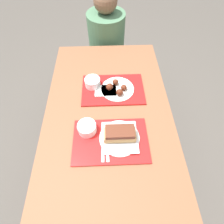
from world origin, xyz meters
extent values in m
plane|color=#4C4742|center=(0.00, 0.00, 0.00)|extent=(12.00, 12.00, 0.00)
cube|color=brown|center=(0.00, 0.00, 0.72)|extent=(0.82, 1.46, 0.04)
cylinder|color=brown|center=(-0.35, 0.65, 0.35)|extent=(0.07, 0.07, 0.70)
cylinder|color=brown|center=(0.35, 0.65, 0.35)|extent=(0.07, 0.07, 0.70)
cube|color=brown|center=(0.00, 0.95, 0.41)|extent=(0.78, 0.28, 0.04)
cylinder|color=brown|center=(-0.33, 0.95, 0.20)|extent=(0.06, 0.06, 0.39)
cylinder|color=brown|center=(0.33, 0.95, 0.20)|extent=(0.06, 0.06, 0.39)
cube|color=red|center=(0.01, -0.18, 0.74)|extent=(0.43, 0.28, 0.01)
cube|color=red|center=(0.04, 0.21, 0.74)|extent=(0.43, 0.28, 0.01)
cylinder|color=silver|center=(-0.13, -0.11, 0.78)|extent=(0.11, 0.11, 0.06)
cylinder|color=beige|center=(-0.13, -0.11, 0.80)|extent=(0.09, 0.09, 0.01)
cylinder|color=white|center=(0.06, -0.17, 0.75)|extent=(0.23, 0.23, 0.01)
cube|color=silver|center=(0.06, -0.17, 0.76)|extent=(0.20, 0.20, 0.01)
cube|color=tan|center=(0.06, -0.17, 0.79)|extent=(0.18, 0.08, 0.05)
cube|color=#562819|center=(0.06, -0.17, 0.83)|extent=(0.16, 0.08, 0.03)
cube|color=white|center=(-0.03, -0.23, 0.75)|extent=(0.02, 0.17, 0.00)
cube|color=white|center=(-0.01, -0.23, 0.75)|extent=(0.02, 0.17, 0.00)
cube|color=teal|center=(0.01, -0.12, 0.75)|extent=(0.04, 0.03, 0.01)
cylinder|color=silver|center=(-0.10, 0.25, 0.78)|extent=(0.11, 0.11, 0.06)
cylinder|color=beige|center=(-0.10, 0.25, 0.80)|extent=(0.09, 0.09, 0.01)
cylinder|color=white|center=(0.07, 0.20, 0.75)|extent=(0.23, 0.23, 0.01)
sphere|color=#562314|center=(0.11, 0.19, 0.78)|extent=(0.04, 0.04, 0.04)
sphere|color=#562314|center=(0.06, 0.25, 0.78)|extent=(0.04, 0.04, 0.04)
sphere|color=#562314|center=(0.01, 0.20, 0.78)|extent=(0.05, 0.05, 0.05)
sphere|color=#562314|center=(0.08, 0.15, 0.78)|extent=(0.05, 0.05, 0.05)
cube|color=white|center=(-0.01, 0.19, 0.75)|extent=(0.15, 0.10, 0.01)
cylinder|color=#477051|center=(0.01, 0.95, 0.67)|extent=(0.35, 0.35, 0.48)
sphere|color=brown|center=(0.01, 0.95, 1.01)|extent=(0.20, 0.20, 0.20)
camera|label=1|loc=(0.00, -0.62, 1.66)|focal=28.00mm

